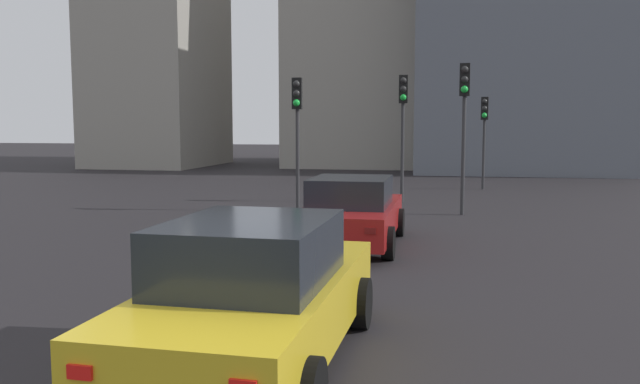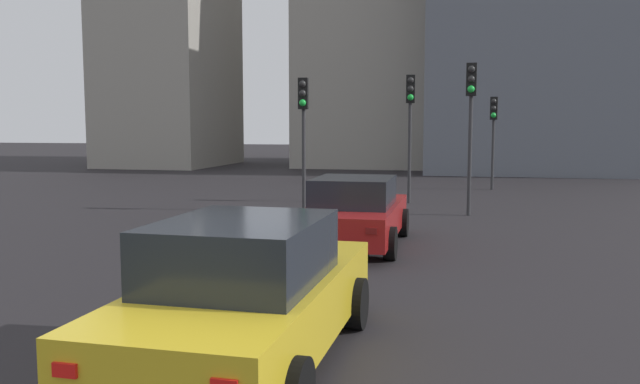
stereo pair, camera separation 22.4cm
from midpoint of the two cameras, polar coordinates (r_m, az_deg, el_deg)
The scene contains 9 objects.
car_red_lead at distance 13.47m, azimuth 3.60°, elevation -1.84°, with size 4.37×2.01×1.46m.
car_yellow_second at distance 6.83m, azimuth -5.41°, elevation -9.09°, with size 4.59×2.04×1.58m.
traffic_light_near_left at distance 18.67m, azimuth -1.16°, elevation 6.80°, with size 0.32×0.29×3.91m.
traffic_light_near_right at distance 21.02m, azimuth 8.34°, elevation 7.11°, with size 0.32×0.30×4.16m.
traffic_light_far_left at distance 18.41m, azimuth 13.64°, elevation 7.39°, with size 0.32×0.29×4.26m.
traffic_light_far_right at distance 26.23m, azimuth 15.44°, elevation 5.96°, with size 0.33×0.30×3.67m.
building_facade_left at distance 40.58m, azimuth 18.18°, elevation 12.25°, with size 14.45×11.15×14.44m, color slate.
building_facade_center at distance 43.58m, azimuth 7.02°, elevation 13.33°, with size 12.74×11.29×16.39m, color gray.
building_facade_right at distance 42.78m, azimuth -13.08°, elevation 11.84°, with size 9.04×6.61×14.14m, color gray.
Camera 2 is at (-5.39, -2.38, 2.52)m, focal length 35.91 mm.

